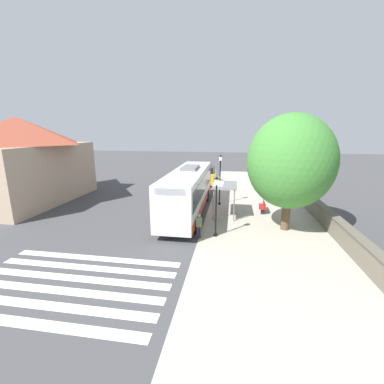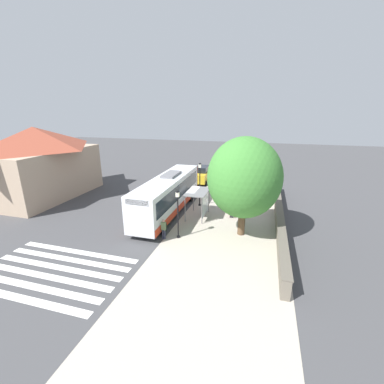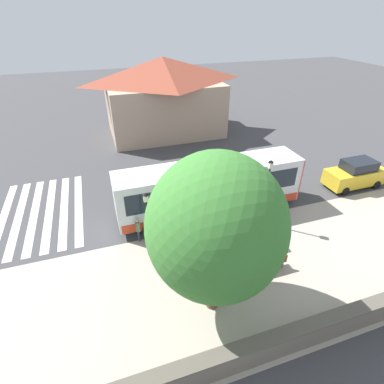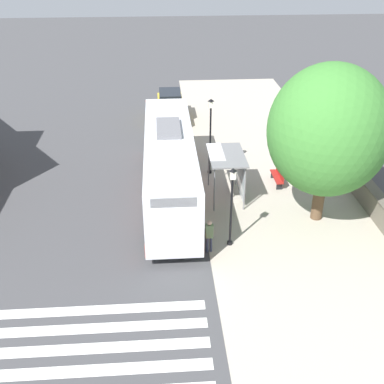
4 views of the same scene
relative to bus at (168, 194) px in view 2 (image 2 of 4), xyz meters
The scene contains 13 objects.
ground_plane 2.47m from the bus, 168.72° to the right, with size 120.00×120.00×0.00m, color #424244.
sidewalk_plaza 6.34m from the bus, behind, with size 9.00×44.00×0.02m.
crosswalk_stripes 11.58m from the bus, 72.38° to the left, with size 9.00×5.25×0.01m.
stone_wall 10.18m from the bus, behind, with size 0.60×20.00×1.26m.
background_building 15.83m from the bus, ahead, with size 8.33×12.12×7.77m.
bus is the anchor object (origin of this frame).
bus_shelter 3.10m from the bus, behind, with size 1.83×3.06×2.49m.
pedestrian 5.41m from the bus, 106.93° to the left, with size 0.34×0.22×1.62m.
bench 6.31m from the bus, 169.90° to the right, with size 0.40×1.75×0.88m.
street_lamp_near 3.67m from the bus, 131.76° to the right, with size 0.28×0.28×4.51m.
street_lamp_far 5.28m from the bus, 118.94° to the left, with size 0.28×0.28×3.86m.
shade_tree 8.09m from the bus, 159.60° to the left, with size 5.55×5.55×7.68m.
parked_car_behind_bus 11.79m from the bus, 91.91° to the right, with size 1.95×4.55×2.16m.
Camera 2 is at (-6.92, 21.80, 9.42)m, focal length 24.00 mm.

